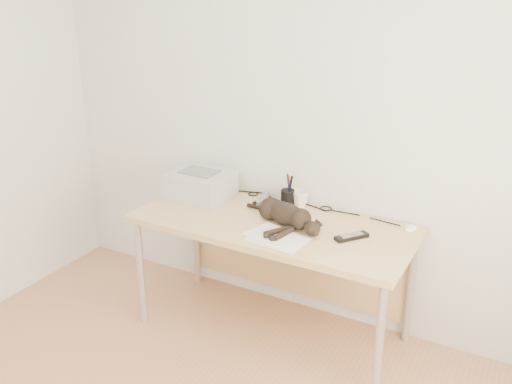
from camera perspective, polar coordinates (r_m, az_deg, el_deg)
The scene contains 11 objects.
wall_back at distance 3.39m, azimuth 4.59°, elevation 7.93°, with size 3.50×3.50×0.00m, color silver.
desk at distance 3.39m, azimuth 2.33°, elevation -4.48°, with size 1.60×0.70×0.74m.
printer at distance 3.59m, azimuth -5.63°, elevation 0.72°, with size 0.37×0.32×0.18m.
papers at distance 3.06m, azimuth 2.04°, elevation -4.60°, with size 0.36×0.29×0.01m.
cat at distance 3.21m, azimuth 2.78°, elevation -2.26°, with size 0.56×0.39×0.13m.
mug at distance 3.46m, azimuth 4.42°, elevation -0.67°, with size 0.11×0.11×0.10m, color white.
pen_cup at distance 3.44m, azimuth 3.17°, elevation -0.61°, with size 0.08×0.08×0.21m.
remote_grey at distance 3.55m, azimuth 0.74°, elevation -0.75°, with size 0.05×0.17×0.02m, color slate.
remote_black at distance 3.10m, azimuth 9.54°, elevation -4.44°, with size 0.05×0.19×0.02m, color black.
mouse at distance 3.27m, azimuth 15.22°, elevation -3.36°, with size 0.06×0.10×0.03m, color white.
cable_tangle at distance 3.52m, azimuth 3.99°, elevation -1.05°, with size 1.36×0.08×0.01m, color black, non-canonical shape.
Camera 1 is at (1.35, -1.27, 2.08)m, focal length 40.00 mm.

